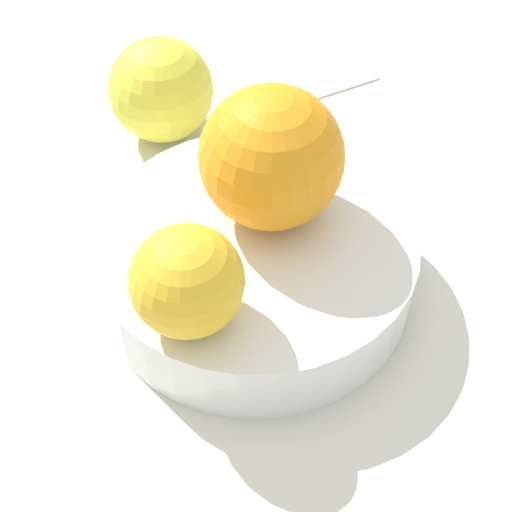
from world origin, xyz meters
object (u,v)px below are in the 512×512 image
Objects in this scene: orange_in_bowl_0 at (187,281)px; folded_napkin at (278,58)px; orange_in_bowl_1 at (271,158)px; fruit_bowl at (256,262)px; orange_loose_0 at (161,90)px.

folded_napkin is at bearing 141.15° from orange_in_bowl_0.
orange_in_bowl_1 is (-5.12, 8.01, 1.23)cm from orange_in_bowl_0.
fruit_bowl is at bearing -50.95° from orange_in_bowl_1.
fruit_bowl is at bearing -4.26° from orange_loose_0.
folded_napkin is (-21.08, 13.74, -2.07)cm from fruit_bowl.
folded_napkin is at bearing 107.88° from orange_loose_0.
folded_napkin is (-4.03, 12.47, -3.79)cm from orange_loose_0.
folded_napkin is (-19.57, 11.88, -8.87)cm from orange_in_bowl_1.
orange_loose_0 is at bearing 175.74° from fruit_bowl.
orange_in_bowl_1 is 0.68× the size of folded_napkin.
orange_in_bowl_1 is at bearing -31.26° from folded_napkin.
orange_in_bowl_1 is at bearing 129.05° from fruit_bowl.
fruit_bowl is 1.56× the size of folded_napkin.
orange_in_bowl_0 is at bearing -59.58° from fruit_bowl.
fruit_bowl is 7.21cm from orange_in_bowl_1.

